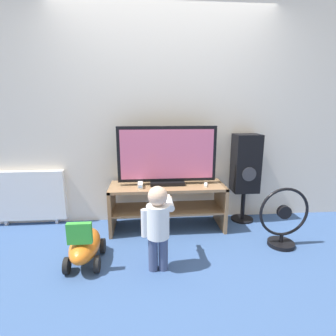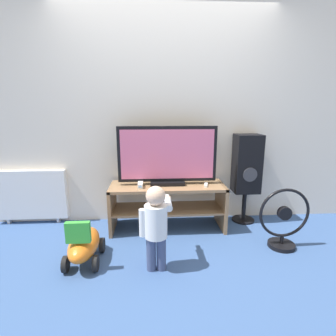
{
  "view_description": "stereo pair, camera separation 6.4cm",
  "coord_description": "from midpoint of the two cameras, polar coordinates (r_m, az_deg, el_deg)",
  "views": [
    {
      "loc": [
        -0.24,
        -2.6,
        1.38
      ],
      "look_at": [
        0.0,
        0.14,
        0.74
      ],
      "focal_mm": 28.0,
      "sensor_mm": 36.0,
      "label": 1
    },
    {
      "loc": [
        -0.17,
        -2.61,
        1.38
      ],
      "look_at": [
        0.0,
        0.14,
        0.74
      ],
      "focal_mm": 28.0,
      "sensor_mm": 36.0,
      "label": 2
    }
  ],
  "objects": [
    {
      "name": "ride_on_toy",
      "position": [
        2.56,
        -18.33,
        -15.69
      ],
      "size": [
        0.29,
        0.56,
        0.45
      ],
      "color": "orange",
      "rests_on": "ground_plane"
    },
    {
      "name": "tv_stand",
      "position": [
        3.02,
        -0.77,
        -6.83
      ],
      "size": [
        1.29,
        0.46,
        0.52
      ],
      "color": "#93704C",
      "rests_on": "ground_plane"
    },
    {
      "name": "ground_plane",
      "position": [
        2.95,
        -0.4,
        -14.76
      ],
      "size": [
        16.0,
        16.0,
        0.0
      ],
      "primitive_type": "plane",
      "color": "#38568C"
    },
    {
      "name": "remote_primary",
      "position": [
        2.95,
        7.59,
        -3.64
      ],
      "size": [
        0.06,
        0.13,
        0.03
      ],
      "color": "white",
      "rests_on": "tv_stand"
    },
    {
      "name": "television",
      "position": [
        2.91,
        -0.83,
        2.56
      ],
      "size": [
        1.1,
        0.2,
        0.66
      ],
      "color": "black",
      "rests_on": "tv_stand"
    },
    {
      "name": "speaker_tower",
      "position": [
        3.26,
        15.99,
        0.49
      ],
      "size": [
        0.3,
        0.27,
        1.07
      ],
      "color": "black",
      "rests_on": "ground_plane"
    },
    {
      "name": "wall_back",
      "position": [
        3.15,
        -1.24,
        11.64
      ],
      "size": [
        10.0,
        0.06,
        2.6
      ],
      "color": "silver",
      "rests_on": "ground_plane"
    },
    {
      "name": "child",
      "position": [
        2.24,
        -3.0,
        -11.54
      ],
      "size": [
        0.29,
        0.44,
        0.76
      ],
      "color": "#3F4C72",
      "rests_on": "ground_plane"
    },
    {
      "name": "game_console",
      "position": [
        2.9,
        -6.68,
        -3.66
      ],
      "size": [
        0.05,
        0.17,
        0.05
      ],
      "color": "white",
      "rests_on": "tv_stand"
    },
    {
      "name": "radiator",
      "position": [
        3.54,
        -28.49,
        -5.35
      ],
      "size": [
        0.84,
        0.08,
        0.66
      ],
      "color": "white",
      "rests_on": "ground_plane"
    },
    {
      "name": "floor_fan",
      "position": [
        2.9,
        23.2,
        -10.46
      ],
      "size": [
        0.51,
        0.26,
        0.62
      ],
      "color": "black",
      "rests_on": "ground_plane"
    }
  ]
}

